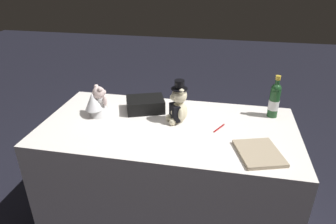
{
  "coord_description": "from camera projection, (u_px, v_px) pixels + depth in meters",
  "views": [
    {
      "loc": [
        0.34,
        -1.71,
        1.76
      ],
      "look_at": [
        0.0,
        0.0,
        0.88
      ],
      "focal_mm": 32.04,
      "sensor_mm": 36.0,
      "label": 1
    }
  ],
  "objects": [
    {
      "name": "teddy_bear_bride",
      "position": [
        98.0,
        103.0,
        2.09
      ],
      "size": [
        0.2,
        0.2,
        0.22
      ],
      "color": "white",
      "rests_on": "reception_table"
    },
    {
      "name": "ground_plane",
      "position": [
        168.0,
        213.0,
        2.35
      ],
      "size": [
        12.0,
        12.0,
        0.0
      ],
      "primitive_type": "plane",
      "color": "black"
    },
    {
      "name": "champagne_bottle",
      "position": [
        274.0,
        100.0,
        2.06
      ],
      "size": [
        0.07,
        0.07,
        0.3
      ],
      "color": "#204D26",
      "rests_on": "reception_table"
    },
    {
      "name": "reception_table",
      "position": [
        168.0,
        173.0,
        2.17
      ],
      "size": [
        1.69,
        0.86,
        0.78
      ],
      "primitive_type": "cube",
      "color": "white",
      "rests_on": "ground_plane"
    },
    {
      "name": "signing_pen",
      "position": [
        219.0,
        128.0,
        1.96
      ],
      "size": [
        0.07,
        0.12,
        0.01
      ],
      "color": "maroon",
      "rests_on": "reception_table"
    },
    {
      "name": "gift_case_black",
      "position": [
        145.0,
        104.0,
        2.18
      ],
      "size": [
        0.32,
        0.28,
        0.09
      ],
      "color": "black",
      "rests_on": "reception_table"
    },
    {
      "name": "guestbook",
      "position": [
        259.0,
        153.0,
        1.69
      ],
      "size": [
        0.3,
        0.33,
        0.02
      ],
      "primitive_type": "cube",
      "rotation": [
        0.0,
        0.0,
        0.31
      ],
      "color": "tan",
      "rests_on": "reception_table"
    },
    {
      "name": "teddy_bear_groom",
      "position": [
        178.0,
        105.0,
        1.99
      ],
      "size": [
        0.15,
        0.14,
        0.3
      ],
      "color": "beige",
      "rests_on": "reception_table"
    }
  ]
}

